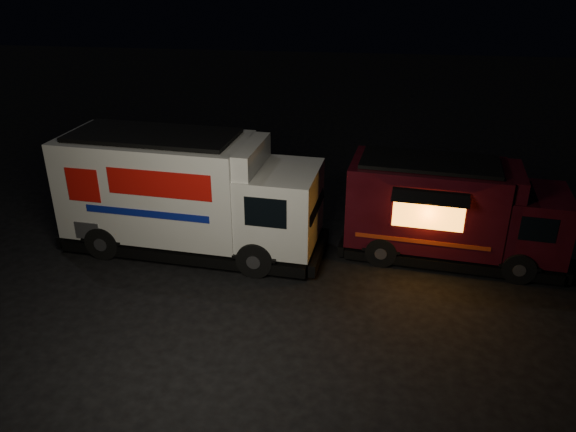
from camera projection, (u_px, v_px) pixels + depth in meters
The scene contains 3 objects.
ground at pixel (270, 295), 14.74m from camera, with size 80.00×80.00×0.00m, color black.
white_truck at pixel (192, 194), 16.36m from camera, with size 7.81×2.66×3.54m, color silver, non-canonical shape.
red_truck at pixel (455, 211), 15.99m from camera, with size 6.31×2.32×2.94m, color #3A0A12, non-canonical shape.
Camera 1 is at (2.19, -12.28, 8.14)m, focal length 35.00 mm.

